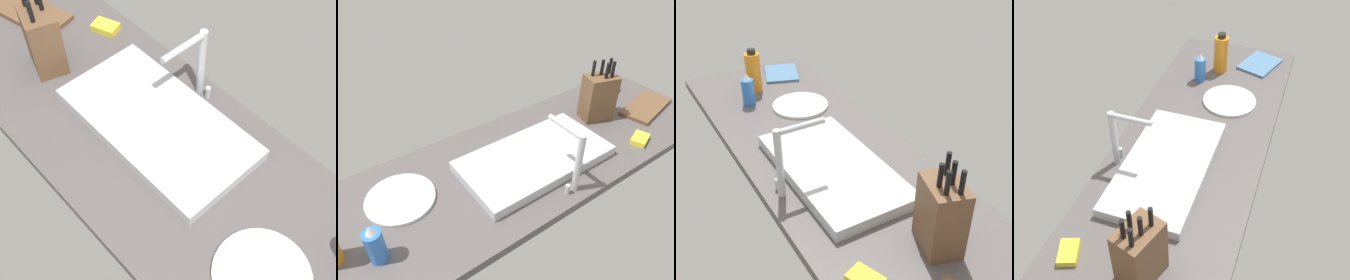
% 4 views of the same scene
% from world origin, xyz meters
% --- Properties ---
extents(countertop_slab, '(1.93, 0.60, 0.04)m').
position_xyz_m(countertop_slab, '(0.00, 0.00, 0.02)').
color(countertop_slab, '#514C4C').
rests_on(countertop_slab, ground).
extents(sink_basin, '(0.59, 0.31, 0.04)m').
position_xyz_m(sink_basin, '(-0.07, 0.04, 0.06)').
color(sink_basin, '#B7BABF').
rests_on(sink_basin, countertop_slab).
extents(faucet, '(0.06, 0.17, 0.24)m').
position_xyz_m(faucet, '(-0.09, 0.22, 0.18)').
color(faucet, '#B7BABF').
rests_on(faucet, countertop_slab).
extents(knife_block, '(0.16, 0.13, 0.28)m').
position_xyz_m(knife_block, '(-0.51, -0.04, 0.14)').
color(knife_block, brown).
rests_on(knife_block, countertop_slab).
extents(cutting_board, '(0.32, 0.20, 0.02)m').
position_xyz_m(cutting_board, '(-0.77, 0.05, 0.04)').
color(cutting_board, brown).
rests_on(cutting_board, countertop_slab).
extents(soap_bottle, '(0.05, 0.05, 0.14)m').
position_xyz_m(soap_bottle, '(0.57, 0.11, 0.10)').
color(soap_bottle, blue).
rests_on(soap_bottle, countertop_slab).
extents(dinner_plate, '(0.24, 0.24, 0.01)m').
position_xyz_m(dinner_plate, '(0.43, -0.07, 0.04)').
color(dinner_plate, silver).
rests_on(dinner_plate, countertop_slab).
extents(coffee_mug, '(0.07, 0.07, 0.10)m').
position_xyz_m(coffee_mug, '(-0.75, -0.18, 0.08)').
color(coffee_mug, '#384C75').
rests_on(coffee_mug, countertop_slab).
extents(dish_sponge, '(0.11, 0.09, 0.02)m').
position_xyz_m(dish_sponge, '(-0.52, 0.20, 0.05)').
color(dish_sponge, yellow).
rests_on(dish_sponge, countertop_slab).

